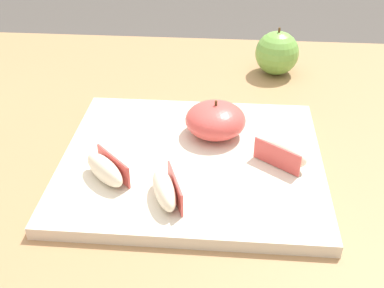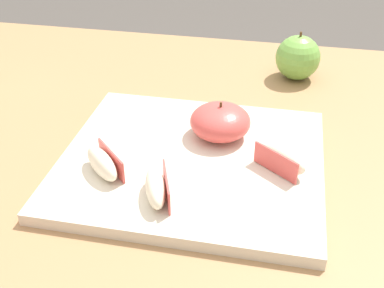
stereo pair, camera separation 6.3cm
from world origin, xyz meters
TOP-DOWN VIEW (x-y plane):
  - dining_table at (0.00, 0.00)m, footprint 1.30×0.86m
  - cutting_board at (0.07, -0.04)m, footprint 0.34×0.30m
  - apple_half_skin_up at (0.10, 0.02)m, footprint 0.08×0.08m
  - apple_wedge_left at (0.19, -0.04)m, footprint 0.07×0.06m
  - apple_wedge_front at (0.05, -0.13)m, footprint 0.05×0.08m
  - apple_wedge_right at (-0.03, -0.09)m, footprint 0.07×0.07m
  - whole_apple_granny_green at (0.20, 0.27)m, footprint 0.08×0.08m

SIDE VIEW (x-z plane):
  - dining_table at x=0.00m, z-range 0.28..1.04m
  - cutting_board at x=0.07m, z-range 0.76..0.78m
  - apple_wedge_left at x=0.19m, z-range 0.78..0.81m
  - apple_wedge_front at x=0.05m, z-range 0.78..0.81m
  - apple_wedge_right at x=-0.03m, z-range 0.78..0.81m
  - whole_apple_granny_green at x=0.20m, z-range 0.76..0.85m
  - apple_half_skin_up at x=0.10m, z-range 0.78..0.83m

